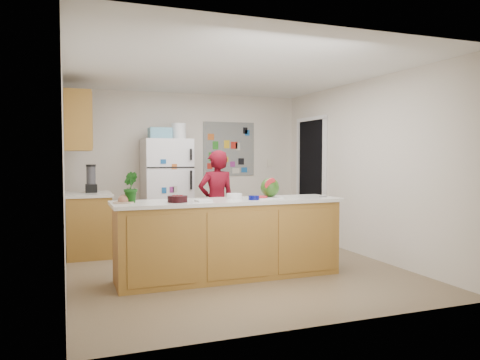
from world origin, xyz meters
name	(u,v)px	position (x,y,z in m)	size (l,w,h in m)	color
floor	(231,267)	(0.00, 0.00, -0.01)	(4.00, 4.50, 0.02)	brown
wall_back	(188,166)	(0.00, 2.26, 1.25)	(4.00, 0.02, 2.50)	beige
wall_left	(63,172)	(-2.01, 0.00, 1.25)	(0.02, 4.50, 2.50)	beige
wall_right	(364,168)	(2.01, 0.00, 1.25)	(0.02, 4.50, 2.50)	beige
ceiling	(231,70)	(0.00, 0.00, 2.51)	(4.00, 4.50, 0.02)	white
doorway	(312,180)	(1.99, 1.45, 1.02)	(0.03, 0.85, 2.04)	black
peninsula_base	(229,240)	(-0.20, -0.50, 0.44)	(2.60, 0.62, 0.88)	brown
peninsula_top	(229,201)	(-0.20, -0.50, 0.90)	(2.68, 0.70, 0.04)	silver
side_counter_base	(88,226)	(-1.69, 1.35, 0.43)	(0.60, 0.80, 0.86)	brown
side_counter_top	(88,194)	(-1.69, 1.35, 0.88)	(0.64, 0.84, 0.04)	silver
upper_cabinets	(77,122)	(-1.82, 1.30, 1.90)	(0.35, 1.00, 0.80)	brown
refrigerator	(167,191)	(-0.45, 1.88, 0.85)	(0.75, 0.70, 1.70)	silver
fridge_top_bin	(160,133)	(-0.55, 1.88, 1.79)	(0.35, 0.28, 0.18)	#5999B2
photo_collage	(229,149)	(0.75, 2.24, 1.55)	(0.95, 0.01, 0.95)	slate
person	(216,203)	(0.04, 0.75, 0.75)	(0.55, 0.36, 1.51)	#610916
blender_appliance	(91,179)	(-1.64, 1.43, 1.09)	(0.13, 0.13, 0.38)	black
cutting_board	(266,198)	(0.28, -0.49, 0.93)	(0.35, 0.27, 0.01)	white
watermelon	(270,187)	(0.34, -0.47, 1.05)	(0.23, 0.23, 0.23)	#255316
watermelon_slice	(261,197)	(0.19, -0.54, 0.94)	(0.15, 0.15, 0.02)	#E92E47
cherry_bowl	(178,199)	(-0.83, -0.59, 0.96)	(0.22, 0.22, 0.07)	black
white_bowl	(234,196)	(-0.10, -0.39, 0.95)	(0.19, 0.19, 0.06)	white
cobalt_bowl	(254,198)	(0.06, -0.62, 0.95)	(0.13, 0.13, 0.05)	#040759
plate	(124,202)	(-1.40, -0.47, 0.93)	(0.22, 0.22, 0.02)	beige
paper_towel	(203,200)	(-0.54, -0.60, 0.93)	(0.17, 0.15, 0.02)	silver
keys	(323,197)	(1.00, -0.59, 0.93)	(0.09, 0.04, 0.01)	gray
potted_plant	(130,187)	(-1.33, -0.45, 1.09)	(0.19, 0.15, 0.34)	#1D4613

